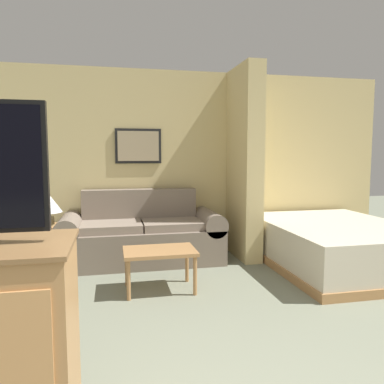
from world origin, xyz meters
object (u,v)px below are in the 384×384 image
at_px(coffee_table, 160,255).
at_px(table_lamp, 48,204).
at_px(couch, 142,236).
at_px(bed, 335,244).

xyz_separation_m(coffee_table, table_lamp, (-1.25, 1.08, 0.43)).
relative_size(couch, table_lamp, 5.20).
xyz_separation_m(coffee_table, bed, (2.31, 0.40, -0.10)).
bearing_deg(bed, table_lamp, 169.19).
xyz_separation_m(table_lamp, bed, (3.56, -0.68, -0.53)).
height_order(table_lamp, bed, table_lamp).
bearing_deg(table_lamp, coffee_table, -40.81).
bearing_deg(table_lamp, couch, 1.17).
height_order(couch, bed, couch).
distance_m(table_lamp, bed, 3.66).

